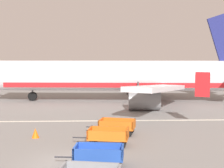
% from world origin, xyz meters
% --- Properties ---
extents(ground_plane, '(220.00, 220.00, 0.00)m').
position_xyz_m(ground_plane, '(0.00, 0.00, 0.00)').
color(ground_plane, gray).
extents(grass_strip, '(220.00, 28.00, 0.06)m').
position_xyz_m(grass_strip, '(0.00, 60.04, 0.03)').
color(grass_strip, '#518442').
rests_on(grass_strip, ground).
extents(apron_stripe, '(120.00, 0.36, 0.01)m').
position_xyz_m(apron_stripe, '(0.00, 10.99, 0.01)').
color(apron_stripe, silver).
rests_on(apron_stripe, ground).
extents(airplane, '(37.66, 30.24, 11.34)m').
position_xyz_m(airplane, '(4.89, 22.92, 3.05)').
color(airplane, silver).
rests_on(airplane, ground).
extents(baggage_cart_second_in_row, '(3.61, 1.67, 1.07)m').
position_xyz_m(baggage_cart_second_in_row, '(1.67, -0.47, 0.60)').
color(baggage_cart_second_in_row, '#234CB2').
rests_on(baggage_cart_second_in_row, ground).
extents(baggage_cart_third_in_row, '(3.62, 1.81, 1.07)m').
position_xyz_m(baggage_cart_third_in_row, '(2.26, 3.34, 0.60)').
color(baggage_cart_third_in_row, orange).
rests_on(baggage_cart_third_in_row, ground).
extents(baggage_cart_fourth_in_row, '(3.62, 1.98, 1.07)m').
position_xyz_m(baggage_cart_fourth_in_row, '(2.96, 6.17, 0.60)').
color(baggage_cart_fourth_in_row, orange).
rests_on(baggage_cart_fourth_in_row, ground).
extents(traffic_cone_mid_apron, '(0.51, 0.51, 0.68)m').
position_xyz_m(traffic_cone_mid_apron, '(-2.69, 5.42, 0.34)').
color(traffic_cone_mid_apron, orange).
rests_on(traffic_cone_mid_apron, ground).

